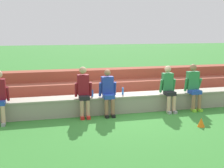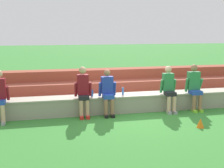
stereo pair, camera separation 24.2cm
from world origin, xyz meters
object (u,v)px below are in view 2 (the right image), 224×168
(person_center, at_px, (108,91))
(person_far_right, at_px, (195,86))
(person_left_of_center, at_px, (83,90))
(water_bottle_near_left, at_px, (92,93))
(water_bottle_mid_left, at_px, (123,91))
(person_right_of_center, at_px, (169,88))
(sports_cone, at_px, (200,123))

(person_center, xyz_separation_m, person_far_right, (2.77, -0.01, 0.05))
(person_left_of_center, xyz_separation_m, person_far_right, (3.49, -0.03, -0.01))
(person_far_right, height_order, water_bottle_near_left, person_far_right)
(person_center, xyz_separation_m, water_bottle_mid_left, (0.54, 0.31, -0.09))
(person_far_right, bearing_deg, water_bottle_near_left, 175.10)
(person_right_of_center, bearing_deg, person_far_right, -0.61)
(person_far_right, xyz_separation_m, water_bottle_near_left, (-3.20, 0.27, -0.14))
(person_far_right, bearing_deg, person_left_of_center, 179.49)
(water_bottle_mid_left, bearing_deg, person_center, -150.28)
(person_center, relative_size, water_bottle_near_left, 6.32)
(person_left_of_center, distance_m, person_right_of_center, 2.64)
(person_left_of_center, height_order, person_right_of_center, person_left_of_center)
(person_center, height_order, person_far_right, person_far_right)
(person_left_of_center, relative_size, water_bottle_near_left, 6.79)
(person_far_right, height_order, water_bottle_mid_left, person_far_right)
(person_far_right, bearing_deg, sports_cone, -111.80)
(person_left_of_center, xyz_separation_m, person_center, (0.72, -0.03, -0.06))
(water_bottle_mid_left, relative_size, sports_cone, 0.91)
(person_center, xyz_separation_m, sports_cone, (2.13, -1.62, -0.60))
(sports_cone, bearing_deg, person_center, 142.64)
(person_center, xyz_separation_m, person_right_of_center, (1.92, 0.00, 0.02))
(water_bottle_near_left, bearing_deg, water_bottle_mid_left, 2.26)
(person_far_right, relative_size, water_bottle_near_left, 6.69)
(person_left_of_center, relative_size, person_center, 1.07)
(person_left_of_center, relative_size, person_right_of_center, 1.04)
(person_left_of_center, xyz_separation_m, person_right_of_center, (2.64, -0.02, -0.03))
(person_center, bearing_deg, person_left_of_center, 177.96)
(person_center, bearing_deg, person_far_right, -0.12)
(person_right_of_center, distance_m, person_far_right, 0.85)
(person_far_right, xyz_separation_m, sports_cone, (-0.65, -1.62, -0.65))
(person_right_of_center, bearing_deg, water_bottle_near_left, 173.56)
(person_right_of_center, bearing_deg, person_center, -179.90)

